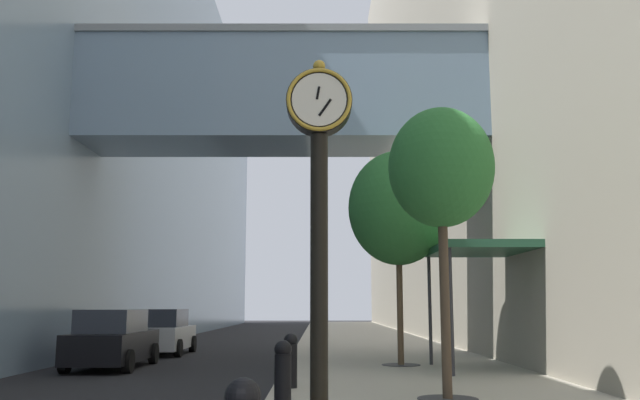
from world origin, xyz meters
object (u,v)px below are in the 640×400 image
object	(u,v)px
bollard_fourth	(291,359)
car_black_mid	(114,340)
street_tree_near	(442,169)
car_silver_near	(162,332)
street_tree_mid_near	(399,208)
bollard_third	(283,373)
street_clock	(320,227)

from	to	relation	value
bollard_fourth	car_black_mid	xyz separation A→B (m)	(-5.48, 5.83, 0.10)
street_tree_near	car_silver_near	size ratio (longest dim) A/B	1.34
street_tree_mid_near	car_black_mid	distance (m)	9.26
bollard_fourth	street_tree_near	distance (m)	5.00
bollard_third	street_tree_near	bearing A→B (deg)	22.21
street_tree_near	bollard_fourth	bearing A→B (deg)	149.42
bollard_third	street_tree_near	size ratio (longest dim) A/B	0.20
street_clock	bollard_fourth	distance (m)	6.39
street_clock	car_silver_near	size ratio (longest dim) A/B	1.18
bollard_third	bollard_fourth	xyz separation A→B (m)	(0.00, 2.92, 0.00)
street_clock	car_black_mid	distance (m)	13.46
street_tree_mid_near	car_black_mid	bearing A→B (deg)	176.66
street_clock	car_black_mid	xyz separation A→B (m)	(-6.08, 11.85, -1.96)
bollard_fourth	street_tree_near	xyz separation A→B (m)	(2.93, -1.73, 3.67)
bollard_third	car_silver_near	distance (m)	15.40
street_clock	bollard_fourth	size ratio (longest dim) A/B	4.33
street_tree_near	street_tree_mid_near	distance (m)	7.08
street_tree_near	car_black_mid	distance (m)	11.86
street_clock	bollard_third	size ratio (longest dim) A/B	4.33
street_clock	bollard_fourth	bearing A→B (deg)	95.72
street_clock	street_tree_near	size ratio (longest dim) A/B	0.88
bollard_fourth	street_tree_near	world-z (taller)	street_tree_near
street_clock	bollard_fourth	world-z (taller)	street_clock
bollard_fourth	car_silver_near	size ratio (longest dim) A/B	0.27
car_black_mid	bollard_third	bearing A→B (deg)	-57.95
street_clock	car_black_mid	size ratio (longest dim) A/B	1.06
street_clock	car_black_mid	bearing A→B (deg)	117.18
bollard_third	street_tree_mid_near	bearing A→B (deg)	70.50
bollard_third	street_clock	bearing A→B (deg)	-78.97
street_clock	car_silver_near	xyz separation A→B (m)	(-5.98, 17.52, -1.97)
street_tree_mid_near	car_silver_near	world-z (taller)	street_tree_mid_near
bollard_fourth	car_silver_near	xyz separation A→B (m)	(-5.38, 11.50, 0.09)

